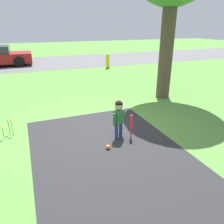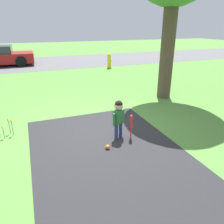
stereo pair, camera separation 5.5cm
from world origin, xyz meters
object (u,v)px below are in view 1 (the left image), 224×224
object	(u,v)px
baseball_bat	(131,123)
fire_hydrant	(108,61)
child	(119,114)
sports_ball	(108,147)

from	to	relation	value
baseball_bat	fire_hydrant	distance (m)	8.64
fire_hydrant	child	bearing A→B (deg)	-109.20
child	fire_hydrant	bearing A→B (deg)	42.50
fire_hydrant	baseball_bat	bearing A→B (deg)	-107.36
fire_hydrant	sports_ball	bearing A→B (deg)	-110.80
sports_ball	fire_hydrant	bearing A→B (deg)	69.20
child	baseball_bat	distance (m)	0.35
sports_ball	child	bearing A→B (deg)	44.05
child	fire_hydrant	xyz separation A→B (m)	(2.82, 8.11, -0.16)
child	baseball_bat	size ratio (longest dim) A/B	1.55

